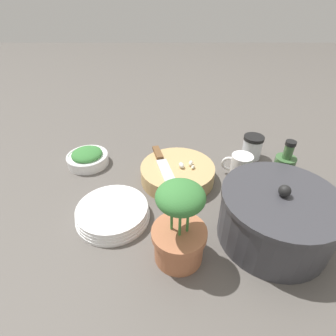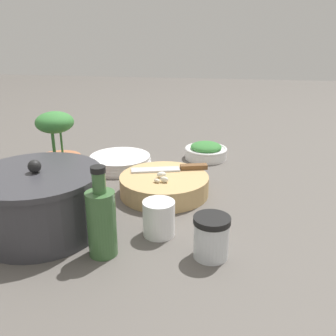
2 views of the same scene
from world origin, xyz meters
The scene contains 11 objects.
ground_plane centered at (0.00, 0.00, 0.00)m, with size 5.00×5.00×0.00m, color #56514C.
cutting_board centered at (-0.04, -0.03, 0.03)m, with size 0.24×0.24×0.05m.
chef_knife centered at (0.02, -0.05, 0.06)m, with size 0.08×0.21×0.01m.
garlic_cloves centered at (-0.06, -0.03, 0.06)m, with size 0.06×0.04×0.02m.
herb_bowl centered at (0.28, -0.12, 0.03)m, with size 0.15×0.15×0.06m.
spice_jar centered at (-0.32, -0.17, 0.04)m, with size 0.07×0.07×0.09m.
coffee_mug centered at (-0.25, -0.06, 0.04)m, with size 0.10×0.07×0.08m.
plate_stack centered at (0.15, 0.14, 0.02)m, with size 0.20×0.20×0.04m.
oil_bottle centered at (-0.34, 0.04, 0.07)m, with size 0.06×0.06×0.19m.
stock_pot centered at (-0.27, 0.21, 0.07)m, with size 0.28×0.28×0.17m.
potted_herb centered at (-0.03, 0.27, 0.09)m, with size 0.13×0.13×0.22m.
Camera 2 is at (-0.96, -0.19, 0.42)m, focal length 40.00 mm.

